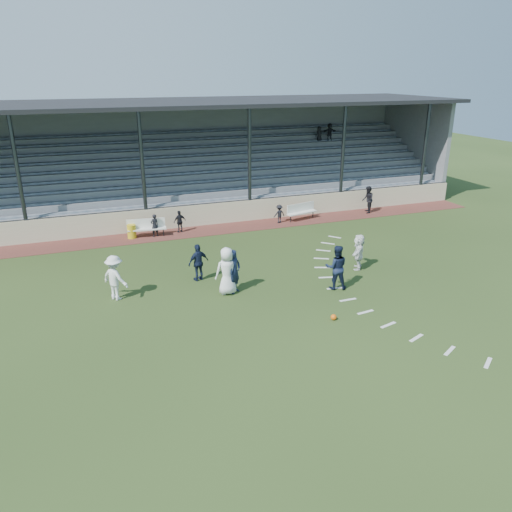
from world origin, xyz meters
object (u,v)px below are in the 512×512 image
(player_white_lead, at_px, (227,271))
(official, at_px, (368,200))
(bench_left, at_px, (146,226))
(football, at_px, (334,317))
(trash_bin, at_px, (132,231))
(bench_right, at_px, (301,210))
(player_navy_lead, at_px, (234,271))

(player_white_lead, relative_size, official, 1.15)
(bench_left, height_order, football, bench_left)
(football, bearing_deg, official, 53.43)
(football, xyz_separation_m, player_white_lead, (-2.85, 3.46, 0.85))
(trash_bin, bearing_deg, football, -64.98)
(bench_left, relative_size, trash_bin, 2.81)
(bench_left, relative_size, player_white_lead, 1.07)
(trash_bin, height_order, official, official)
(bench_right, xyz_separation_m, player_navy_lead, (-6.87, -8.44, 0.31))
(player_navy_lead, height_order, official, player_navy_lead)
(bench_right, distance_m, trash_bin, 9.83)
(official, bearing_deg, bench_right, -65.90)
(bench_left, relative_size, player_navy_lead, 1.14)
(football, xyz_separation_m, official, (8.77, 11.83, 0.74))
(player_navy_lead, distance_m, official, 14.07)
(football, relative_size, player_navy_lead, 0.12)
(official, bearing_deg, trash_bin, -64.69)
(bench_left, height_order, bench_right, same)
(trash_bin, relative_size, player_navy_lead, 0.41)
(player_white_lead, xyz_separation_m, player_navy_lead, (0.30, 0.01, -0.06))
(trash_bin, bearing_deg, bench_left, 1.08)
(bench_left, distance_m, bench_right, 9.05)
(football, height_order, official, official)
(football, distance_m, player_navy_lead, 4.38)
(bench_left, bearing_deg, football, -61.37)
(player_navy_lead, bearing_deg, bench_right, 11.87)
(bench_right, distance_m, player_white_lead, 11.09)
(player_navy_lead, relative_size, official, 1.08)
(bench_right, relative_size, player_navy_lead, 1.14)
(official, bearing_deg, player_navy_lead, -28.41)
(player_white_lead, bearing_deg, bench_left, -78.42)
(football, bearing_deg, trash_bin, 115.02)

